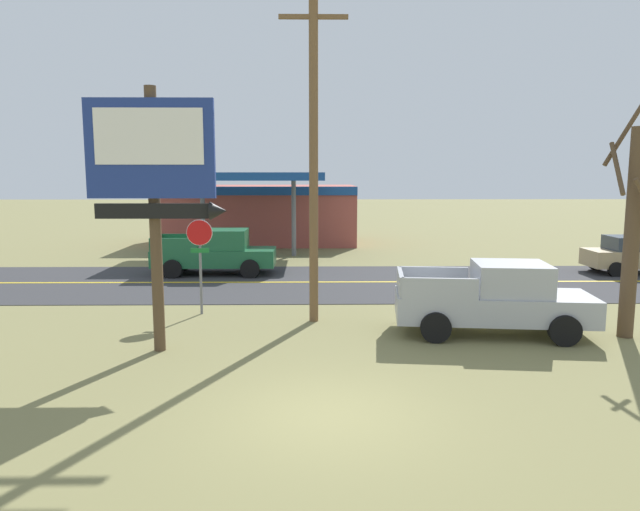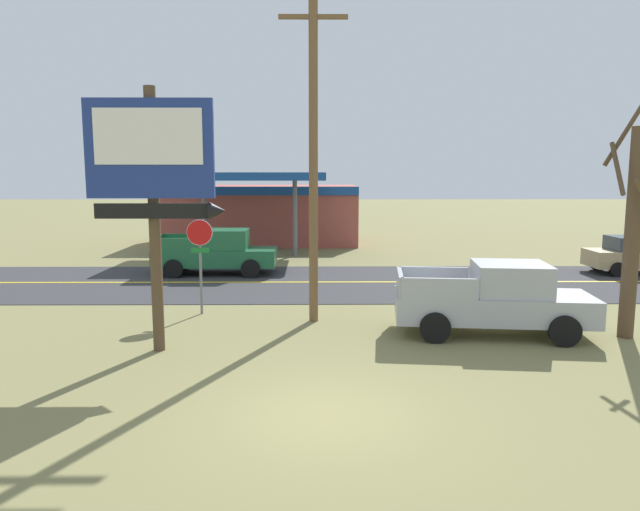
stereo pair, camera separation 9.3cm
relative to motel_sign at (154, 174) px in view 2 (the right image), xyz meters
name	(u,v)px [view 2 (the right image)]	position (x,y,z in m)	size (l,w,h in m)	color
ground_plane	(324,415)	(3.96, -3.85, -4.32)	(180.00, 180.00, 0.00)	olive
road_asphalt	(319,282)	(3.96, 9.15, -4.31)	(140.00, 8.00, 0.02)	#333335
road_centre_line	(319,282)	(3.96, 9.15, -4.30)	(126.00, 0.20, 0.01)	gold
motel_sign	(154,174)	(0.00, 0.00, 0.00)	(3.25, 0.54, 6.37)	brown
stop_sign	(200,249)	(0.26, 3.90, -2.30)	(0.80, 0.08, 2.95)	slate
utility_pole	(313,139)	(3.76, 3.00, 0.99)	(2.15, 0.26, 9.94)	brown
bare_tree	(633,227)	(12.11, 1.19, -1.36)	(1.50, 1.65, 6.60)	brown
gas_station	(260,212)	(0.35, 22.62, -2.38)	(12.00, 11.50, 4.40)	#A84C42
pickup_silver_parked_on_lawn	(495,299)	(8.67, 1.51, -3.36)	(5.38, 2.67, 1.96)	#A8AAAF
pickup_green_on_road	(217,252)	(-0.43, 11.15, -3.36)	(5.20, 2.24, 1.96)	#1E6038
car_tan_near_lane	(637,255)	(17.84, 11.15, -3.49)	(4.20, 2.00, 1.64)	tan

